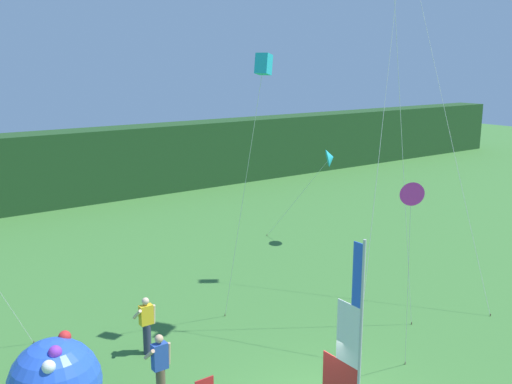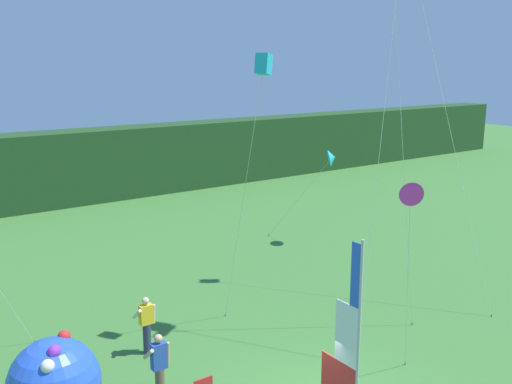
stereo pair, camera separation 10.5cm
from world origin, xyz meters
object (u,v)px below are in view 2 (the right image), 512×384
person_mid_field (146,324)px  kite_magenta_delta_4 (410,194)px  kite_cyan_delta_3 (332,158)px  person_near_banner (159,367)px  inflatable_balloon (55,383)px  banner_flag (347,358)px  kite_cyan_box_5 (263,67)px

person_mid_field → kite_magenta_delta_4: kite_magenta_delta_4 is taller
kite_cyan_delta_3 → kite_magenta_delta_4: (-6.89, -9.94, 1.17)m
kite_cyan_delta_3 → person_near_banner: bearing=-149.5°
person_mid_field → kite_magenta_delta_4: (3.95, -5.51, 4.13)m
inflatable_balloon → kite_cyan_delta_3: 15.48m
banner_flag → kite_magenta_delta_4: kite_magenta_delta_4 is taller
banner_flag → inflatable_balloon: bearing=133.7°
banner_flag → person_near_banner: (-2.11, 3.94, -1.32)m
banner_flag → inflatable_balloon: 6.40m
kite_cyan_delta_3 → kite_cyan_box_5: kite_cyan_box_5 is taller
banner_flag → person_near_banner: 4.66m
person_mid_field → kite_cyan_box_5: size_ratio=0.20×
kite_magenta_delta_4 → kite_cyan_box_5: bearing=99.0°
person_mid_field → inflatable_balloon: inflatable_balloon is taller
banner_flag → kite_cyan_box_5: size_ratio=0.58×
person_near_banner → kite_cyan_box_5: (4.04, 1.46, 6.79)m
banner_flag → kite_magenta_delta_4: size_ratio=0.89×
kite_cyan_delta_3 → kite_magenta_delta_4: kite_magenta_delta_4 is taller
person_near_banner → kite_cyan_delta_3: kite_cyan_delta_3 is taller
person_mid_field → kite_cyan_delta_3: bearing=22.2°
banner_flag → kite_cyan_delta_3: bearing=48.5°
banner_flag → kite_magenta_delta_4: bearing=18.0°
person_mid_field → kite_cyan_box_5: 7.65m
kite_cyan_delta_3 → kite_magenta_delta_4: bearing=-124.7°
kite_cyan_delta_3 → kite_magenta_delta_4: 12.16m
kite_cyan_box_5 → inflatable_balloon: bearing=-172.2°
person_near_banner → kite_cyan_delta_3: 13.83m
person_mid_field → kite_magenta_delta_4: size_ratio=0.31×
person_mid_field → banner_flag: bearing=-78.4°
banner_flag → kite_magenta_delta_4: (2.65, 0.86, 2.74)m
kite_cyan_delta_3 → person_mid_field: bearing=-157.8°
person_mid_field → inflatable_balloon: 3.54m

